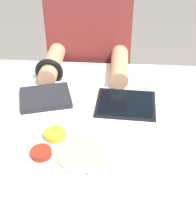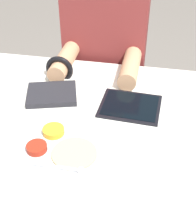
{
  "view_description": "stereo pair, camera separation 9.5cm",
  "coord_description": "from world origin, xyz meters",
  "px_view_note": "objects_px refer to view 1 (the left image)",
  "views": [
    {
      "loc": [
        0.01,
        -0.75,
        1.35
      ],
      "look_at": [
        -0.04,
        0.01,
        0.78
      ],
      "focal_mm": 50.0,
      "sensor_mm": 36.0,
      "label": 1
    },
    {
      "loc": [
        0.11,
        -0.73,
        1.35
      ],
      "look_at": [
        -0.04,
        0.01,
        0.78
      ],
      "focal_mm": 50.0,
      "sensor_mm": 36.0,
      "label": 2
    }
  ],
  "objects_px": {
    "tablet_device": "(126,104)",
    "person_diner": "(91,76)",
    "thali_tray": "(64,152)",
    "red_notebook": "(45,98)"
  },
  "relations": [
    {
      "from": "red_notebook",
      "to": "person_diner",
      "type": "distance_m",
      "value": 0.46
    },
    {
      "from": "thali_tray",
      "to": "tablet_device",
      "type": "relative_size",
      "value": 1.28
    },
    {
      "from": "thali_tray",
      "to": "person_diner",
      "type": "height_order",
      "value": "person_diner"
    },
    {
      "from": "thali_tray",
      "to": "tablet_device",
      "type": "xyz_separation_m",
      "value": [
        0.18,
        0.25,
        -0.0
      ]
    },
    {
      "from": "thali_tray",
      "to": "red_notebook",
      "type": "xyz_separation_m",
      "value": [
        -0.11,
        0.26,
        0.0
      ]
    },
    {
      "from": "red_notebook",
      "to": "person_diner",
      "type": "bearing_deg",
      "value": 73.39
    },
    {
      "from": "red_notebook",
      "to": "tablet_device",
      "type": "bearing_deg",
      "value": -2.28
    },
    {
      "from": "thali_tray",
      "to": "red_notebook",
      "type": "height_order",
      "value": "thali_tray"
    },
    {
      "from": "tablet_device",
      "to": "person_diner",
      "type": "distance_m",
      "value": 0.48
    },
    {
      "from": "tablet_device",
      "to": "person_diner",
      "type": "xyz_separation_m",
      "value": [
        -0.16,
        0.42,
        -0.15
      ]
    }
  ]
}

